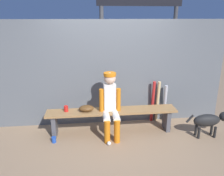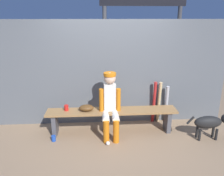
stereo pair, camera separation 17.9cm
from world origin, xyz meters
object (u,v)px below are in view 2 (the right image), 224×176
at_px(bat_wood_natural, 159,102).
at_px(dog, 211,122).
at_px(scoreboard, 146,8).
at_px(cup_on_bench, 66,108).
at_px(player_seated, 110,103).
at_px(bat_aluminum_red, 154,102).
at_px(cup_on_ground, 54,138).
at_px(baseball_glove, 86,108).
at_px(baseball, 108,143).
at_px(dugout_bench, 112,115).
at_px(bat_aluminum_silver, 166,104).

height_order(bat_wood_natural, dog, bat_wood_natural).
bearing_deg(scoreboard, cup_on_bench, -138.62).
relative_size(player_seated, dog, 1.45).
bearing_deg(player_seated, bat_aluminum_red, 27.26).
distance_m(cup_on_ground, cup_on_bench, 0.61).
xyz_separation_m(bat_aluminum_red, cup_on_ground, (-2.02, -0.65, -0.41)).
bearing_deg(cup_on_ground, player_seated, 8.38).
xyz_separation_m(baseball_glove, baseball, (0.39, -0.47, -0.50)).
xyz_separation_m(dugout_bench, baseball, (-0.11, -0.47, -0.33)).
bearing_deg(cup_on_ground, cup_on_bench, 53.80).
relative_size(bat_aluminum_red, cup_on_ground, 8.36).
distance_m(bat_aluminum_red, baseball, 1.41).
xyz_separation_m(baseball_glove, dog, (2.30, -0.37, -0.20)).
bearing_deg(bat_wood_natural, cup_on_bench, -169.25).
bearing_deg(bat_aluminum_silver, dog, -50.31).
bearing_deg(bat_aluminum_red, bat_wood_natural, 8.92).
bearing_deg(bat_wood_natural, dog, -44.81).
relative_size(bat_wood_natural, dog, 1.08).
height_order(dugout_bench, scoreboard, scoreboard).
height_order(baseball_glove, dog, baseball_glove).
bearing_deg(baseball, scoreboard, 63.97).
xyz_separation_m(bat_aluminum_silver, cup_on_ground, (-2.29, -0.64, -0.36)).
height_order(bat_aluminum_red, bat_wood_natural, bat_aluminum_red).
xyz_separation_m(player_seated, dog, (1.85, -0.26, -0.33)).
bearing_deg(player_seated, scoreboard, 61.06).
distance_m(dugout_bench, baseball_glove, 0.52).
bearing_deg(cup_on_bench, bat_aluminum_red, 10.87).
xyz_separation_m(scoreboard, dog, (0.90, -1.99, -2.05)).
bearing_deg(baseball, player_seated, 79.77).
bearing_deg(bat_aluminum_red, scoreboard, 90.29).
height_order(dugout_bench, player_seated, player_seated).
height_order(baseball, scoreboard, scoreboard).
bearing_deg(scoreboard, cup_on_ground, -136.93).
distance_m(player_seated, cup_on_ground, 1.23).
height_order(bat_aluminum_silver, cup_on_bench, bat_aluminum_silver).
relative_size(baseball, cup_on_ground, 0.67).
distance_m(bat_wood_natural, scoreboard, 2.29).
height_order(dugout_bench, bat_aluminum_red, bat_aluminum_red).
distance_m(bat_wood_natural, baseball, 1.50).
relative_size(bat_aluminum_red, baseball, 12.42).
xyz_separation_m(dugout_bench, dog, (1.81, -0.37, -0.03)).
xyz_separation_m(player_seated, baseball, (-0.07, -0.36, -0.63)).
bearing_deg(baseball_glove, player_seated, -13.76).
height_order(player_seated, bat_aluminum_silver, player_seated).
distance_m(bat_wood_natural, cup_on_ground, 2.28).
height_order(dugout_bench, dog, dog).
relative_size(baseball, dog, 0.09).
height_order(player_seated, dog, player_seated).
bearing_deg(baseball, dugout_bench, 77.34).
bearing_deg(cup_on_bench, bat_wood_natural, 10.75).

